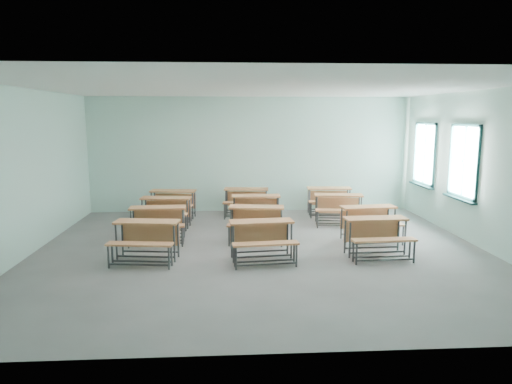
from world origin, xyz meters
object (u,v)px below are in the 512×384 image
desk_unit_r3c0 (172,200)px  desk_unit_r3c2 (329,197)px  desk_unit_r0c2 (377,231)px  desk_unit_r2c2 (339,205)px  desk_unit_r2c0 (165,208)px  desk_unit_r1c0 (157,219)px  desk_unit_r0c1 (262,235)px  desk_unit_r1c1 (256,218)px  desk_unit_r1c2 (370,218)px  desk_unit_r3c1 (246,198)px  desk_unit_r0c0 (146,235)px  desk_unit_r2c1 (256,206)px

desk_unit_r3c0 → desk_unit_r3c2: size_ratio=1.03×
desk_unit_r0c2 → desk_unit_r2c2: same height
desk_unit_r2c0 → desk_unit_r3c0: 1.05m
desk_unit_r1c0 → desk_unit_r0c1: bearing=-36.5°
desk_unit_r1c1 → desk_unit_r1c2: bearing=2.8°
desk_unit_r1c1 → desk_unit_r3c1: same height
desk_unit_r0c2 → desk_unit_r3c0: same height
desk_unit_r2c0 → desk_unit_r3c1: bearing=38.2°
desk_unit_r2c2 → desk_unit_r0c0: bearing=-140.6°
desk_unit_r2c0 → desk_unit_r1c2: bearing=-11.3°
desk_unit_r1c0 → desk_unit_r3c0: 2.23m
desk_unit_r3c0 → desk_unit_r3c1: size_ratio=1.01×
desk_unit_r1c2 → desk_unit_r2c2: 1.58m
desk_unit_r0c0 → desk_unit_r2c1: (2.21, 2.68, 0.00)m
desk_unit_r1c1 → desk_unit_r2c1: (0.08, 1.41, 0.00)m
desk_unit_r0c0 → desk_unit_r3c1: same height
desk_unit_r0c1 → desk_unit_r0c2: same height
desk_unit_r1c2 → desk_unit_r2c1: 2.83m
desk_unit_r1c2 → desk_unit_r3c1: 3.70m
desk_unit_r1c0 → desk_unit_r3c1: same height
desk_unit_r2c2 → desk_unit_r3c1: (-2.26, 1.11, 0.00)m
desk_unit_r0c1 → desk_unit_r1c0: same height
desk_unit_r0c2 → desk_unit_r2c2: size_ratio=0.95×
desk_unit_r0c1 → desk_unit_r2c2: size_ratio=0.98×
desk_unit_r3c0 → desk_unit_r3c1: bearing=12.9°
desk_unit_r2c0 → desk_unit_r2c1: (2.19, 0.16, 0.00)m
desk_unit_r0c0 → desk_unit_r2c2: same height
desk_unit_r2c1 → desk_unit_r3c0: size_ratio=0.95×
desk_unit_r1c1 → desk_unit_r3c0: bearing=138.1°
desk_unit_r2c0 → desk_unit_r3c1: (1.99, 1.27, 0.00)m
desk_unit_r2c0 → desk_unit_r0c1: bearing=-45.2°
desk_unit_r3c0 → desk_unit_r2c1: bearing=-15.9°
desk_unit_r1c1 → desk_unit_r2c1: 1.41m
desk_unit_r0c0 → desk_unit_r2c0: size_ratio=1.01×
desk_unit_r0c2 → desk_unit_r3c2: (-0.08, 3.78, 0.00)m
desk_unit_r0c1 → desk_unit_r3c0: bearing=114.0°
desk_unit_r0c2 → desk_unit_r2c2: bearing=89.5°
desk_unit_r1c1 → desk_unit_r2c1: same height
desk_unit_r0c0 → desk_unit_r3c2: 5.71m
desk_unit_r0c0 → desk_unit_r0c2: 4.36m
desk_unit_r1c0 → desk_unit_r1c1: (2.12, -0.07, 0.00)m
desk_unit_r1c2 → desk_unit_r2c2: (-0.30, 1.55, 0.00)m
desk_unit_r0c0 → desk_unit_r1c0: (0.01, 1.34, 0.00)m
desk_unit_r0c0 → desk_unit_r3c1: (2.01, 3.79, 0.00)m
desk_unit_r0c0 → desk_unit_r2c0: bearing=96.7°
desk_unit_r1c0 → desk_unit_r1c2: size_ratio=0.97×
desk_unit_r1c0 → desk_unit_r3c1: bearing=48.4°
desk_unit_r3c1 → desk_unit_r3c2: size_ratio=1.01×
desk_unit_r0c2 → desk_unit_r3c2: 3.78m
desk_unit_r2c0 → desk_unit_r2c2: bearing=7.9°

